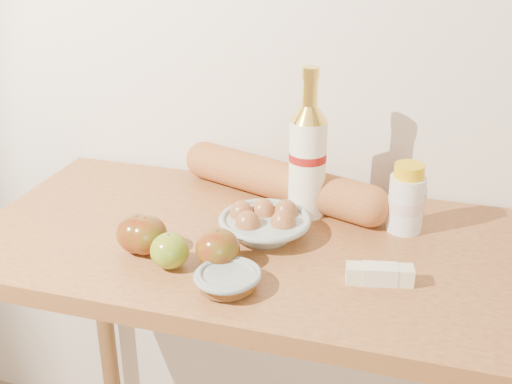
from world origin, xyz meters
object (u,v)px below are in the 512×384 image
bourbon_bottle (308,157)px  baguette (280,181)px  cream_bottle (406,200)px  egg_bowl (265,223)px  table (260,289)px

bourbon_bottle → baguette: 0.13m
cream_bottle → egg_bowl: (-0.28, -0.11, -0.04)m
cream_bottle → egg_bowl: 0.30m
bourbon_bottle → baguette: size_ratio=0.61×
table → cream_bottle: (0.28, 0.13, 0.19)m
table → baguette: 0.26m
bourbon_bottle → cream_bottle: 0.23m
egg_bowl → cream_bottle: bearing=21.5°
cream_bottle → egg_bowl: size_ratio=0.60×
bourbon_bottle → baguette: bourbon_bottle is taller
cream_bottle → baguette: bearing=155.2°
egg_bowl → baguette: baguette is taller
cream_bottle → baguette: size_ratio=0.27×
baguette → table: bearing=-68.5°
table → baguette: baguette is taller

